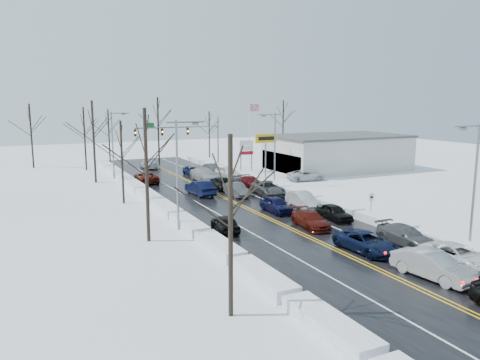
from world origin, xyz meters
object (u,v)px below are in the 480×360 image
tires_plus_sign (266,141)px  oncoming_car_0 (200,195)px  traffic_signal_mast (187,134)px  dealership_building (337,152)px  flagpole (250,128)px

tires_plus_sign → oncoming_car_0: bearing=-149.1°
tires_plus_sign → oncoming_car_0: tires_plus_sign is taller
oncoming_car_0 → traffic_signal_mast: bearing=-109.6°
traffic_signal_mast → dealership_building: bearing=-25.9°
traffic_signal_mast → dealership_building: 23.01m
traffic_signal_mast → dealership_building: size_ratio=0.65×
flagpole → oncoming_car_0: size_ratio=2.01×
traffic_signal_mast → tires_plus_sign: (7.05, -12.00, -0.49)m
flagpole → dealership_building: 15.24m
flagpole → dealership_building: flagpole is taller
tires_plus_sign → flagpole: bearing=71.6°
traffic_signal_mast → flagpole: size_ratio=1.33×
traffic_signal_mast → flagpole: flagpole is taller
flagpole → oncoming_car_0: bearing=-128.5°
traffic_signal_mast → tires_plus_sign: size_ratio=2.21×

